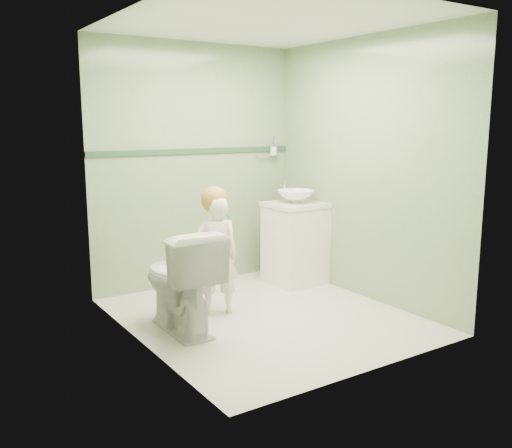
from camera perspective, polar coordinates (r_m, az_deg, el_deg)
ground at (r=4.83m, az=0.99°, el=-9.42°), size 2.50×2.50×0.00m
room_shell at (r=4.56m, az=1.04°, el=4.91°), size 2.50×2.54×2.40m
trim_stripe at (r=5.61m, az=-6.16°, el=7.42°), size 2.20×0.02×0.05m
vanity at (r=5.74m, az=4.01°, el=-2.07°), size 0.52×0.50×0.80m
counter at (r=5.66m, az=4.06°, el=1.98°), size 0.54×0.52×0.04m
basin at (r=5.65m, az=4.07°, el=2.82°), size 0.37×0.37×0.13m
faucet at (r=5.79m, az=2.97°, el=3.81°), size 0.03×0.13×0.18m
cup_holder at (r=6.03m, az=1.72°, el=7.47°), size 0.26×0.07×0.21m
toilet at (r=4.44m, az=-7.76°, el=-5.67°), size 0.47×0.82×0.83m
toddler at (r=4.77m, az=-4.05°, el=-3.24°), size 0.44×0.36×1.03m
hair_cap at (r=4.70m, az=-4.27°, el=2.49°), size 0.23×0.23×0.23m
teal_toothbrush at (r=4.59m, az=-2.96°, el=0.79°), size 0.11×0.14×0.08m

